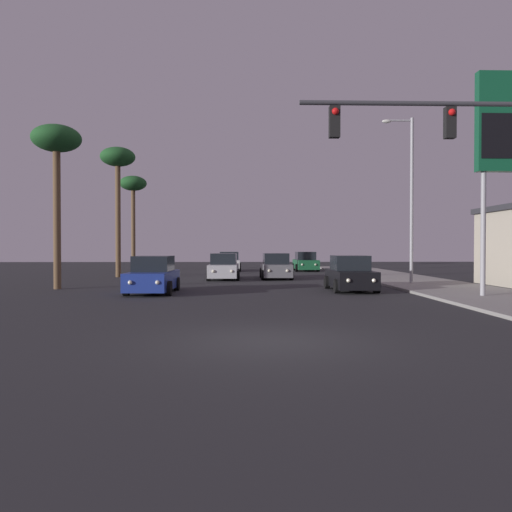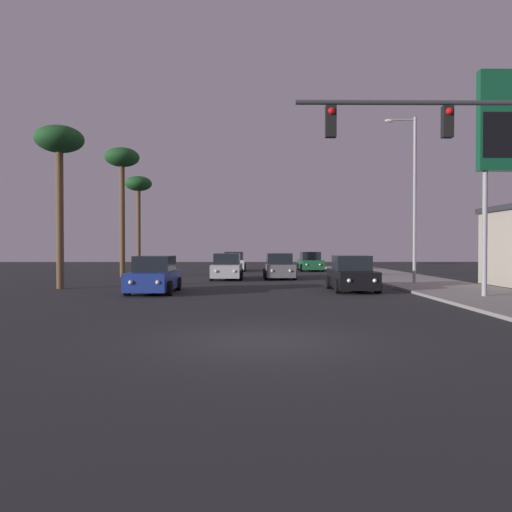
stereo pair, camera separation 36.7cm
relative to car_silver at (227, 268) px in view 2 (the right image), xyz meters
The scene contains 14 objects.
ground_plane 21.33m from the car_silver, 85.21° to the right, with size 120.00×120.00×0.00m, color #28282B.
sidewalk_right 15.94m from the car_silver, 44.90° to the right, with size 5.00×60.00×0.12m.
car_silver is the anchor object (origin of this frame).
car_grey 3.45m from the car_silver, ahead, with size 2.04×4.32×1.68m.
car_black 10.66m from the car_silver, 53.41° to the right, with size 2.04×4.32×1.68m.
car_blue 9.95m from the car_silver, 106.67° to the right, with size 2.04×4.33×1.68m.
car_white 11.35m from the car_silver, 89.69° to the left, with size 2.04×4.32×1.68m.
car_green 13.28m from the car_silver, 59.37° to the left, with size 2.04×4.33×1.68m.
traffic_light_mast 19.87m from the car_silver, 66.95° to the right, with size 6.81×0.36×6.50m.
street_lamp 12.35m from the car_silver, 26.92° to the right, with size 1.74×0.24×9.00m.
gas_station_sign 17.94m from the car_silver, 46.78° to the right, with size 2.00×0.42×9.00m.
palm_tree_far 16.72m from the car_silver, 123.88° to the left, with size 2.40×2.40×8.47m.
palm_tree_near 12.47m from the car_silver, 137.81° to the right, with size 2.40×2.40×8.12m.
palm_tree_mid 10.64m from the car_silver, 159.69° to the left, with size 2.40×2.40×9.03m.
Camera 2 is at (-0.23, -10.97, 2.07)m, focal length 35.00 mm.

